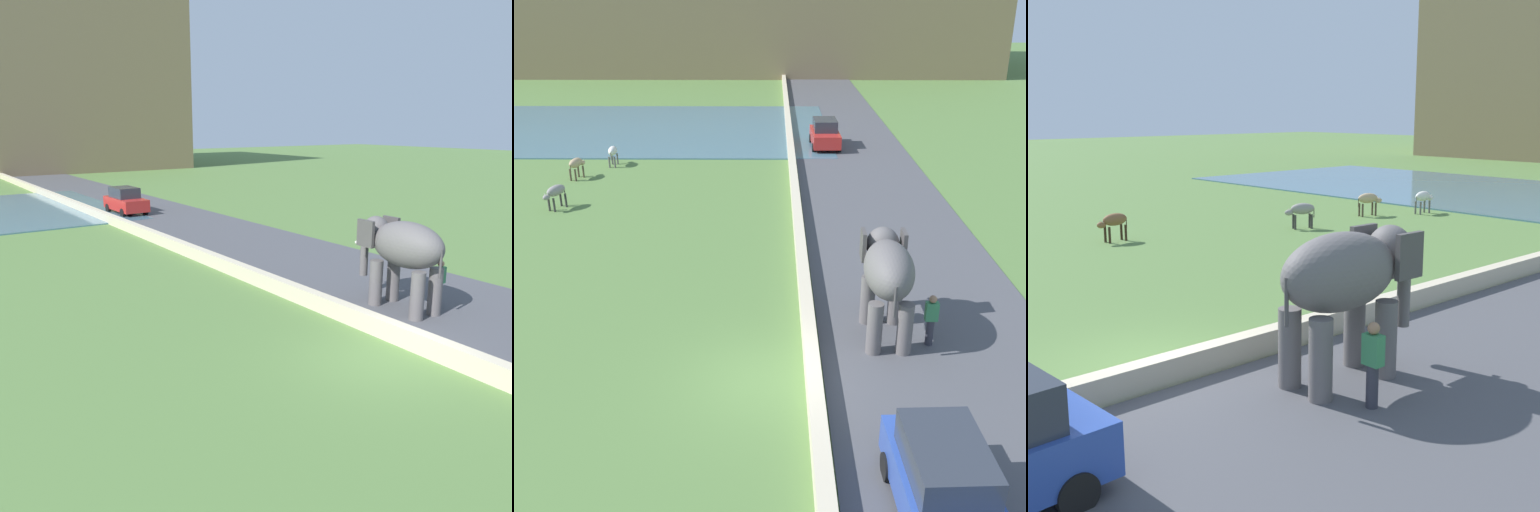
# 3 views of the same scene
# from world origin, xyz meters

# --- Properties ---
(ground_plane) EXTENTS (220.00, 220.00, 0.00)m
(ground_plane) POSITION_xyz_m (0.00, 0.00, 0.00)
(ground_plane) COLOR #567A3D
(lake) EXTENTS (36.00, 18.00, 0.08)m
(lake) POSITION_xyz_m (-14.00, 32.14, 0.04)
(lake) COLOR slate
(lake) RESTS_ON ground
(elephant) EXTENTS (1.46, 3.47, 2.99)m
(elephant) POSITION_xyz_m (3.43, 2.45, 2.04)
(elephant) COLOR #605B5B
(elephant) RESTS_ON ground
(person_beside_elephant) EXTENTS (0.36, 0.22, 1.63)m
(person_beside_elephant) POSITION_xyz_m (4.65, 1.79, 0.87)
(person_beside_elephant) COLOR #33333D
(person_beside_elephant) RESTS_ON ground
(cow_white) EXTENTS (0.47, 1.39, 1.15)m
(cow_white) POSITION_xyz_m (-9.15, 21.72, 0.84)
(cow_white) COLOR silver
(cow_white) RESTS_ON ground
(cow_tan) EXTENTS (0.72, 1.42, 1.15)m
(cow_tan) POSITION_xyz_m (-10.47, 19.00, 0.84)
(cow_tan) COLOR tan
(cow_tan) RESTS_ON ground
(cow_grey) EXTENTS (0.90, 1.40, 1.15)m
(cow_grey) POSITION_xyz_m (-9.97, 13.92, 0.84)
(cow_grey) COLOR gray
(cow_grey) RESTS_ON ground
(cow_brown) EXTENTS (0.55, 1.41, 1.15)m
(cow_brown) POSITION_xyz_m (-12.77, 6.20, 0.84)
(cow_brown) COLOR brown
(cow_brown) RESTS_ON ground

